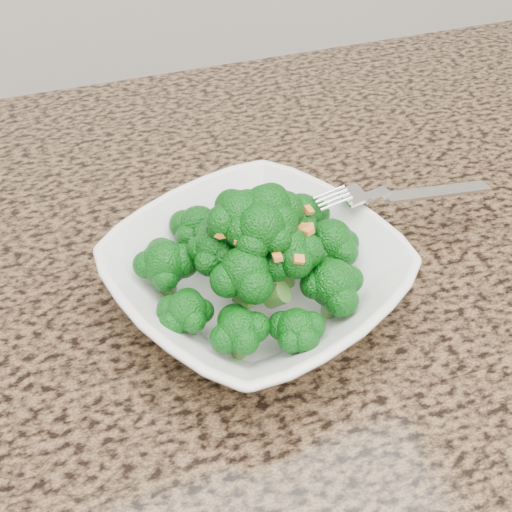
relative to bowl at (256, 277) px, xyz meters
name	(u,v)px	position (x,y,z in m)	size (l,w,h in m)	color
granite_counter	(281,416)	(-0.02, -0.10, -0.04)	(1.64, 1.04, 0.03)	brown
bowl	(256,277)	(0.00, 0.00, 0.00)	(0.22, 0.22, 0.05)	white
broccoli_pile	(256,218)	(0.00, 0.00, 0.06)	(0.19, 0.19, 0.07)	#0A580E
garlic_topping	(256,176)	(0.00, 0.00, 0.10)	(0.12, 0.12, 0.01)	orange
fork	(380,194)	(0.12, 0.03, 0.03)	(0.19, 0.03, 0.01)	silver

